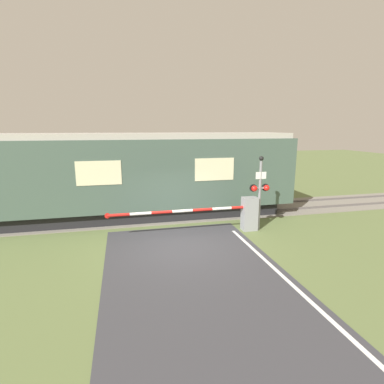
% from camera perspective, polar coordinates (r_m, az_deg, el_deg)
% --- Properties ---
extents(ground_plane, '(80.00, 80.00, 0.00)m').
position_cam_1_polar(ground_plane, '(10.91, -2.09, -10.17)').
color(ground_plane, '#5B6B3D').
extents(track_bed, '(36.00, 3.20, 0.13)m').
position_cam_1_polar(track_bed, '(14.66, -5.14, -4.22)').
color(track_bed, slate).
rests_on(track_bed, ground_plane).
extents(train, '(17.65, 3.05, 3.91)m').
position_cam_1_polar(train, '(14.13, -16.83, 2.90)').
color(train, black).
rests_on(train, ground_plane).
extents(crossing_barrier, '(6.00, 0.44, 1.38)m').
position_cam_1_polar(crossing_barrier, '(12.33, 9.00, -4.03)').
color(crossing_barrier, gray).
rests_on(crossing_barrier, ground_plane).
extents(signal_post, '(0.83, 0.26, 3.05)m').
position_cam_1_polar(signal_post, '(12.32, 12.83, 0.56)').
color(signal_post, gray).
rests_on(signal_post, ground_plane).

